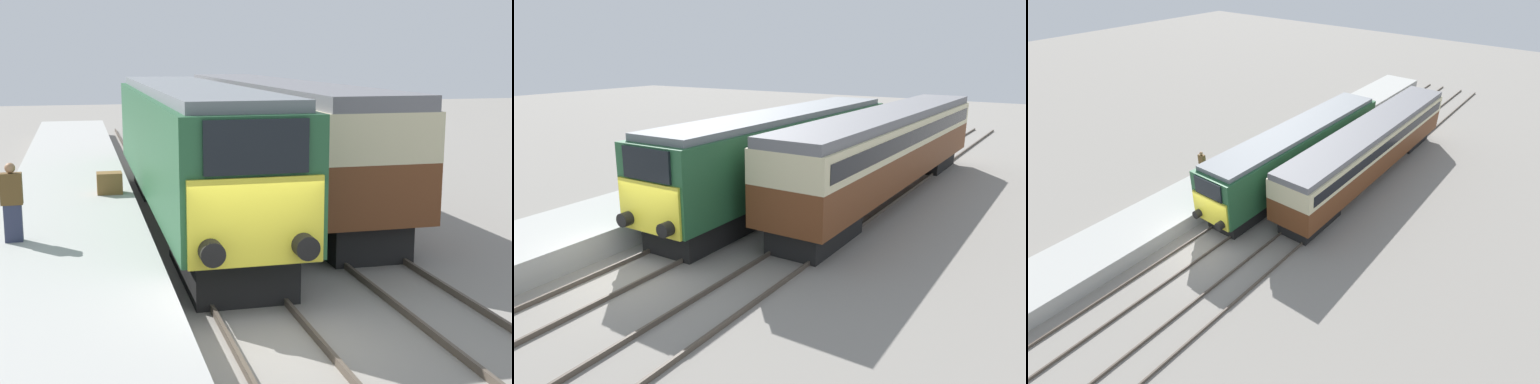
# 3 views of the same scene
# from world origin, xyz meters

# --- Properties ---
(ground_plane) EXTENTS (120.00, 120.00, 0.00)m
(ground_plane) POSITION_xyz_m (0.00, 0.00, 0.00)
(ground_plane) COLOR gray
(platform_left) EXTENTS (3.50, 50.00, 0.85)m
(platform_left) POSITION_xyz_m (-3.30, 8.00, 0.43)
(platform_left) COLOR #A8A8A3
(platform_left) RESTS_ON ground_plane
(rails_near_track) EXTENTS (1.51, 60.00, 0.14)m
(rails_near_track) POSITION_xyz_m (0.00, 5.00, 0.07)
(rails_near_track) COLOR #4C4238
(rails_near_track) RESTS_ON ground_plane
(rails_far_track) EXTENTS (1.50, 60.00, 0.14)m
(rails_far_track) POSITION_xyz_m (3.40, 5.00, 0.07)
(rails_far_track) COLOR #4C4238
(rails_far_track) RESTS_ON ground_plane
(locomotive) EXTENTS (2.70, 15.94, 3.91)m
(locomotive) POSITION_xyz_m (0.00, 8.89, 2.21)
(locomotive) COLOR black
(locomotive) RESTS_ON ground_plane
(passenger_carriage) EXTENTS (2.75, 18.00, 3.86)m
(passenger_carriage) POSITION_xyz_m (3.40, 12.22, 2.34)
(passenger_carriage) COLOR black
(passenger_carriage) RESTS_ON ground_plane
(person_on_platform) EXTENTS (0.44, 0.26, 1.67)m
(person_on_platform) POSITION_xyz_m (-4.39, 4.54, 1.68)
(person_on_platform) COLOR #2D334C
(person_on_platform) RESTS_ON platform_left
(luggage_crate) EXTENTS (0.70, 0.56, 0.60)m
(luggage_crate) POSITION_xyz_m (-2.20, 9.45, 1.15)
(luggage_crate) COLOR brown
(luggage_crate) RESTS_ON platform_left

